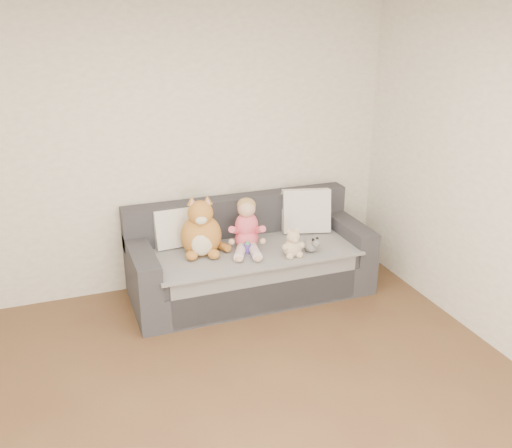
{
  "coord_description": "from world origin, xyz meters",
  "views": [
    {
      "loc": [
        -0.88,
        -2.51,
        2.56
      ],
      "look_at": [
        0.74,
        1.87,
        0.75
      ],
      "focal_mm": 40.0,
      "sensor_mm": 36.0,
      "label": 1
    }
  ],
  "objects": [
    {
      "name": "room_shell",
      "position": [
        0.0,
        0.42,
        1.3
      ],
      "size": [
        5.0,
        5.0,
        5.0
      ],
      "color": "brown",
      "rests_on": "ground"
    },
    {
      "name": "cushion_right_back",
      "position": [
        1.37,
        2.3,
        0.66
      ],
      "size": [
        0.43,
        0.23,
        0.39
      ],
      "rotation": [
        0.0,
        0.0,
        -0.11
      ],
      "color": "white",
      "rests_on": "sofa"
    },
    {
      "name": "sofa",
      "position": [
        0.74,
        2.06,
        0.31
      ],
      "size": [
        2.2,
        0.94,
        0.85
      ],
      "color": "#2C2C32",
      "rests_on": "ground"
    },
    {
      "name": "plush_cat",
      "position": [
        0.29,
        2.02,
        0.68
      ],
      "size": [
        0.44,
        0.38,
        0.56
      ],
      "rotation": [
        0.0,
        0.0,
        -0.2
      ],
      "color": "#B37727",
      "rests_on": "sofa"
    },
    {
      "name": "cushion_left",
      "position": [
        0.11,
        2.28,
        0.65
      ],
      "size": [
        0.4,
        0.21,
        0.37
      ],
      "rotation": [
        0.0,
        0.0,
        0.08
      ],
      "color": "white",
      "rests_on": "sofa"
    },
    {
      "name": "sippy_cup",
      "position": [
        0.67,
        1.9,
        0.53
      ],
      "size": [
        0.1,
        0.08,
        0.12
      ],
      "rotation": [
        0.0,
        0.0,
        -0.4
      ],
      "color": "#543CA4",
      "rests_on": "sofa"
    },
    {
      "name": "plush_cow",
      "position": [
        1.22,
        1.72,
        0.54
      ],
      "size": [
        0.12,
        0.19,
        0.15
      ],
      "rotation": [
        0.0,
        0.0,
        0.28
      ],
      "color": "white",
      "rests_on": "sofa"
    },
    {
      "name": "cushion_right_front",
      "position": [
        1.39,
        2.2,
        0.68
      ],
      "size": [
        0.5,
        0.32,
        0.43
      ],
      "rotation": [
        0.0,
        0.0,
        -0.25
      ],
      "color": "white",
      "rests_on": "sofa"
    },
    {
      "name": "toddler",
      "position": [
        0.7,
        1.99,
        0.67
      ],
      "size": [
        0.33,
        0.49,
        0.48
      ],
      "rotation": [
        0.0,
        0.0,
        -0.3
      ],
      "color": "#EE5471",
      "rests_on": "sofa"
    },
    {
      "name": "teddy_bear",
      "position": [
        1.02,
        1.68,
        0.58
      ],
      "size": [
        0.21,
        0.15,
        0.27
      ],
      "rotation": [
        0.0,
        0.0,
        -0.01
      ],
      "color": "#CFB98F",
      "rests_on": "sofa"
    }
  ]
}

